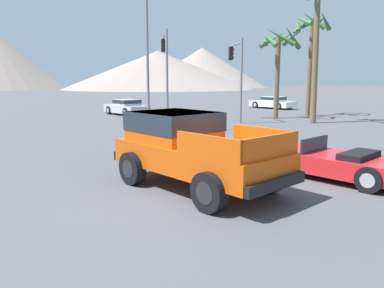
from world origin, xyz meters
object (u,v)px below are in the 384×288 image
parked_car_white (273,102)px  palm_tree_tall (318,13)px  orange_pickup_truck (189,145)px  traffic_light_crosswalk (165,59)px  red_convertible_car (331,162)px  palm_tree_short (279,50)px  palm_tree_leaning (310,38)px  parked_car_silver (127,107)px  street_lamp_post (147,33)px  traffic_light_main (236,65)px

parked_car_white → palm_tree_tall: (-1.86, -12.32, 6.23)m
orange_pickup_truck → parked_car_white: bearing=31.4°
traffic_light_crosswalk → red_convertible_car: bearing=-168.1°
red_convertible_car → parked_car_white: parked_car_white is taller
red_convertible_car → traffic_light_crosswalk: traffic_light_crosswalk is taller
parked_car_white → palm_tree_short: (-3.11, -9.16, 4.24)m
palm_tree_short → palm_tree_leaning: 3.83m
parked_car_silver → street_lamp_post: size_ratio=0.54×
orange_pickup_truck → red_convertible_car: bearing=-29.0°
traffic_light_crosswalk → palm_tree_short: (7.97, -0.30, 0.67)m
parked_car_silver → street_lamp_post: street_lamp_post is taller
traffic_light_crosswalk → palm_tree_leaning: bearing=-81.9°
palm_tree_tall → parked_car_silver: bearing=148.3°
orange_pickup_truck → palm_tree_short: bearing=28.3°
street_lamp_post → palm_tree_short: size_ratio=1.36×
traffic_light_crosswalk → palm_tree_leaning: 11.39m
red_convertible_car → parked_car_white: 26.39m
parked_car_white → traffic_light_crosswalk: bearing=-173.9°
orange_pickup_truck → palm_tree_tall: (9.91, 13.29, 5.74)m
orange_pickup_truck → traffic_light_main: traffic_light_main is taller
traffic_light_main → traffic_light_crosswalk: traffic_light_crosswalk is taller
palm_tree_short → parked_car_silver: bearing=158.4°
red_convertible_car → traffic_light_crosswalk: 17.17m
parked_car_silver → traffic_light_main: 9.82m
orange_pickup_truck → palm_tree_tall: palm_tree_tall is taller
red_convertible_car → street_lamp_post: size_ratio=0.55×
street_lamp_post → palm_tree_tall: bearing=14.6°
red_convertible_car → palm_tree_tall: bearing=30.3°
red_convertible_car → parked_car_white: bearing=37.6°
traffic_light_main → palm_tree_short: (3.43, 1.43, 1.14)m
palm_tree_short → red_convertible_car: bearing=-105.7°
palm_tree_short → traffic_light_crosswalk: bearing=177.8°
street_lamp_post → palm_tree_tall: 11.11m
orange_pickup_truck → red_convertible_car: (4.14, 0.35, -0.66)m
red_convertible_car → parked_car_silver: parked_car_silver is taller
orange_pickup_truck → parked_car_white: size_ratio=1.09×
parked_car_silver → palm_tree_leaning: palm_tree_leaning is taller
orange_pickup_truck → palm_tree_tall: 17.54m
orange_pickup_truck → parked_car_silver: bearing=62.0°
palm_tree_leaning → traffic_light_crosswalk: bearing=-171.9°
parked_car_white → parked_car_silver: size_ratio=1.02×
orange_pickup_truck → parked_car_white: orange_pickup_truck is taller
orange_pickup_truck → parked_car_white: (11.77, 25.61, -0.49)m
street_lamp_post → palm_tree_leaning: bearing=31.9°
orange_pickup_truck → parked_car_white: 28.19m
traffic_light_main → palm_tree_leaning: (6.60, 3.31, 2.17)m
parked_car_white → traffic_light_main: 12.82m
parked_car_white → palm_tree_tall: bearing=-131.1°
street_lamp_post → palm_tree_short: 11.09m
orange_pickup_truck → street_lamp_post: (-0.71, 10.52, 4.01)m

